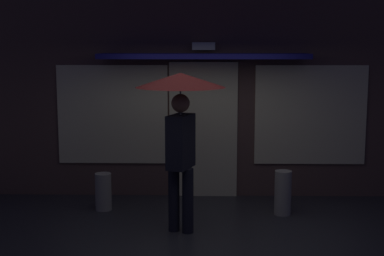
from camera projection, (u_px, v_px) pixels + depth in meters
The scene contains 5 objects.
ground_plane at pixel (203, 243), 6.81m from camera, with size 18.00×18.00×0.00m, color #2D2D33.
building_facade at pixel (204, 74), 8.82m from camera, with size 8.52×1.00×4.05m.
person_with_umbrella at pixel (181, 106), 6.99m from camera, with size 1.16×1.16×2.12m.
sidewalk_bollard at pixel (103, 192), 8.16m from camera, with size 0.24×0.24×0.56m, color #9E998E.
sidewalk_bollard_2 at pixel (283, 193), 7.93m from camera, with size 0.24×0.24×0.65m, color #9E998E.
Camera 1 is at (-0.01, -6.52, 2.45)m, focal length 50.74 mm.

